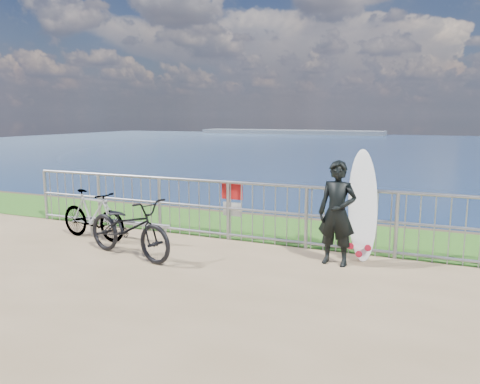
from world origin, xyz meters
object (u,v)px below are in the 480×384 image
at_px(bicycle_far, 93,215).
at_px(surfboard, 363,209).
at_px(bicycle_near, 129,227).
at_px(surfer, 337,213).

bearing_deg(bicycle_far, surfboard, -75.01).
bearing_deg(bicycle_near, surfer, -59.81).
height_order(surfer, bicycle_far, surfer).
bearing_deg(bicycle_near, surfboard, -55.00).
height_order(surfer, bicycle_near, surfer).
height_order(surfboard, bicycle_near, surfboard).
relative_size(surfer, surfboard, 0.91).
bearing_deg(bicycle_far, surfer, -79.76).
distance_m(surfboard, bicycle_near, 3.82).
bearing_deg(surfer, bicycle_far, -168.90).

